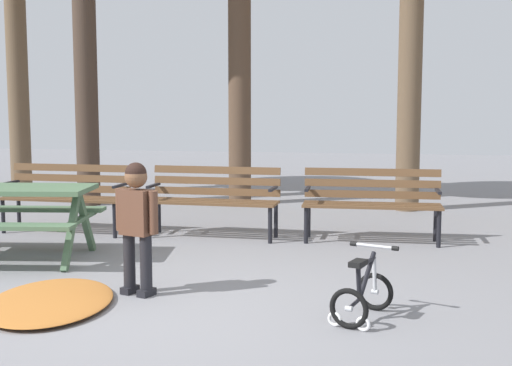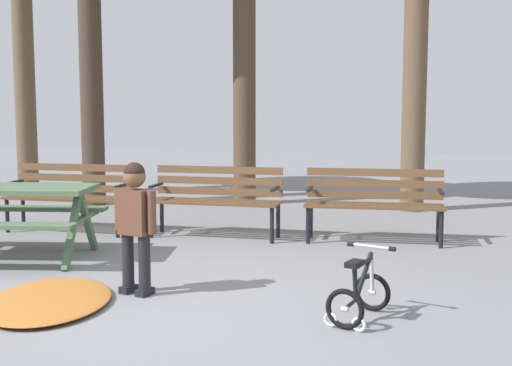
{
  "view_description": "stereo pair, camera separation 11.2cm",
  "coord_description": "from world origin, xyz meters",
  "px_view_note": "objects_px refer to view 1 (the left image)",
  "views": [
    {
      "loc": [
        1.82,
        -4.85,
        1.6
      ],
      "look_at": [
        0.56,
        1.56,
        0.85
      ],
      "focal_mm": 47.7,
      "sensor_mm": 36.0,
      "label": 1
    },
    {
      "loc": [
        1.93,
        -4.83,
        1.6
      ],
      "look_at": [
        0.56,
        1.56,
        0.85
      ],
      "focal_mm": 47.7,
      "sensor_mm": 36.0,
      "label": 2
    }
  ],
  "objects_px": {
    "park_bench_far_left": "(67,192)",
    "park_bench_left": "(214,195)",
    "park_bench_right": "(372,198)",
    "child_standing": "(137,217)",
    "kids_bicycle": "(362,293)",
    "picnic_table": "(3,203)"
  },
  "relations": [
    {
      "from": "park_bench_right",
      "to": "child_standing",
      "type": "xyz_separation_m",
      "value": [
        -1.88,
        -2.7,
        0.16
      ]
    },
    {
      "from": "picnic_table",
      "to": "park_bench_far_left",
      "type": "bearing_deg",
      "value": 92.98
    },
    {
      "from": "park_bench_right",
      "to": "kids_bicycle",
      "type": "distance_m",
      "value": 3.03
    },
    {
      "from": "park_bench_right",
      "to": "kids_bicycle",
      "type": "xyz_separation_m",
      "value": [
        0.02,
        -3.01,
        -0.31
      ]
    },
    {
      "from": "park_bench_far_left",
      "to": "park_bench_right",
      "type": "xyz_separation_m",
      "value": [
        3.79,
        0.14,
        0.0
      ]
    },
    {
      "from": "picnic_table",
      "to": "kids_bicycle",
      "type": "height_order",
      "value": "picnic_table"
    },
    {
      "from": "park_bench_left",
      "to": "kids_bicycle",
      "type": "relative_size",
      "value": 2.56
    },
    {
      "from": "child_standing",
      "to": "picnic_table",
      "type": "bearing_deg",
      "value": 151.95
    },
    {
      "from": "picnic_table",
      "to": "park_bench_right",
      "type": "relative_size",
      "value": 1.23
    },
    {
      "from": "picnic_table",
      "to": "child_standing",
      "type": "height_order",
      "value": "child_standing"
    },
    {
      "from": "park_bench_far_left",
      "to": "child_standing",
      "type": "distance_m",
      "value": 3.2
    },
    {
      "from": "park_bench_far_left",
      "to": "park_bench_left",
      "type": "relative_size",
      "value": 1.0
    },
    {
      "from": "park_bench_left",
      "to": "park_bench_right",
      "type": "distance_m",
      "value": 1.9
    },
    {
      "from": "child_standing",
      "to": "kids_bicycle",
      "type": "height_order",
      "value": "child_standing"
    },
    {
      "from": "picnic_table",
      "to": "park_bench_left",
      "type": "height_order",
      "value": "park_bench_left"
    },
    {
      "from": "park_bench_right",
      "to": "picnic_table",
      "type": "bearing_deg",
      "value": -155.13
    },
    {
      "from": "park_bench_right",
      "to": "child_standing",
      "type": "bearing_deg",
      "value": -124.87
    },
    {
      "from": "park_bench_far_left",
      "to": "park_bench_right",
      "type": "distance_m",
      "value": 3.8
    },
    {
      "from": "picnic_table",
      "to": "child_standing",
      "type": "xyz_separation_m",
      "value": [
        1.83,
        -0.98,
        0.08
      ]
    },
    {
      "from": "park_bench_far_left",
      "to": "child_standing",
      "type": "bearing_deg",
      "value": -53.15
    },
    {
      "from": "picnic_table",
      "to": "kids_bicycle",
      "type": "xyz_separation_m",
      "value": [
        3.73,
        -1.29,
        -0.39
      ]
    },
    {
      "from": "park_bench_far_left",
      "to": "park_bench_left",
      "type": "distance_m",
      "value": 1.9
    }
  ]
}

